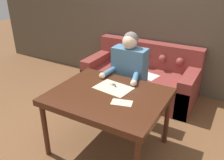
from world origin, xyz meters
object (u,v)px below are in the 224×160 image
at_px(couch, 141,77).
at_px(person, 129,78).
at_px(scissors, 115,86).
at_px(dining_table, 108,100).

bearing_deg(couch, person, -79.93).
height_order(couch, scissors, couch).
distance_m(dining_table, couch, 1.57).
xyz_separation_m(dining_table, scissors, (-0.02, 0.20, 0.08)).
xyz_separation_m(dining_table, person, (-0.07, 0.68, -0.03)).
xyz_separation_m(couch, person, (0.15, -0.82, 0.35)).
relative_size(couch, scissors, 8.50).
bearing_deg(dining_table, person, 95.83).
bearing_deg(person, scissors, -83.97).
relative_size(dining_table, person, 0.97).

